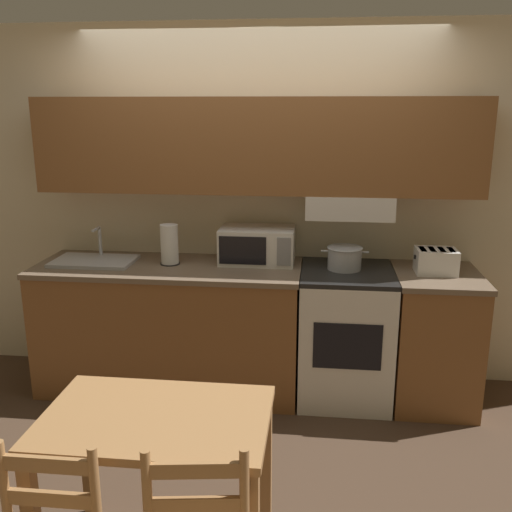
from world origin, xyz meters
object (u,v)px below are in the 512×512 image
at_px(toaster, 436,261).
at_px(sink_basin, 94,260).
at_px(dining_table, 157,442).
at_px(paper_towel_roll, 169,245).
at_px(microwave, 257,245).
at_px(stove_range, 345,334).
at_px(cooking_pot, 345,257).

xyz_separation_m(toaster, sink_basin, (-2.35, -0.01, -0.07)).
distance_m(toaster, dining_table, 2.24).
bearing_deg(paper_towel_roll, microwave, 10.82).
relative_size(stove_range, toaster, 3.34).
height_order(cooking_pot, sink_basin, sink_basin).
bearing_deg(microwave, cooking_pot, -10.36).
xyz_separation_m(microwave, toaster, (1.20, -0.14, -0.04)).
relative_size(toaster, sink_basin, 0.49).
bearing_deg(sink_basin, stove_range, 0.01).
xyz_separation_m(cooking_pot, microwave, (-0.61, 0.11, 0.04)).
bearing_deg(cooking_pot, stove_range, -57.85).
bearing_deg(cooking_pot, dining_table, -115.98).
relative_size(microwave, sink_basin, 0.92).
relative_size(toaster, paper_towel_roll, 0.98).
bearing_deg(stove_range, toaster, 1.05).
bearing_deg(toaster, cooking_pot, 177.49).
bearing_deg(dining_table, sink_basin, 118.85).
height_order(paper_towel_roll, dining_table, paper_towel_roll).
distance_m(stove_range, dining_table, 1.88).
height_order(cooking_pot, microwave, microwave).
bearing_deg(sink_basin, paper_towel_roll, 3.41).
xyz_separation_m(cooking_pot, paper_towel_roll, (-1.21, -0.00, 0.06)).
xyz_separation_m(sink_basin, paper_towel_roll, (0.54, 0.03, 0.12)).
distance_m(cooking_pot, paper_towel_roll, 1.21).
distance_m(microwave, paper_towel_roll, 0.61).
height_order(stove_range, microwave, microwave).
bearing_deg(cooking_pot, paper_towel_roll, -179.78).
bearing_deg(microwave, paper_towel_roll, -169.18).
height_order(sink_basin, paper_towel_roll, paper_towel_roll).
xyz_separation_m(cooking_pot, sink_basin, (-1.75, -0.04, -0.07)).
distance_m(microwave, toaster, 1.21).
bearing_deg(stove_range, sink_basin, -179.99).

